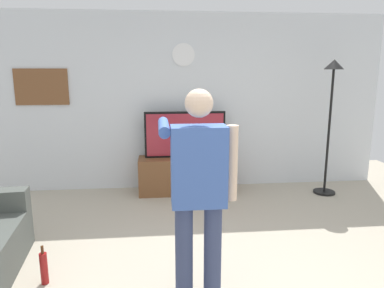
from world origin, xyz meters
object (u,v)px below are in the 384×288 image
Objects in this scene: wall_clock at (183,55)px; beverage_bottle at (44,268)px; person_standing_nearer_lamp at (198,187)px; television at (185,134)px; floor_lamp at (331,100)px; framed_picture at (42,87)px; tv_stand at (185,175)px.

wall_clock is 3.50m from beverage_bottle.
person_standing_nearer_lamp is (-0.11, -2.92, -1.10)m from wall_clock.
television is 0.61× the size of floor_lamp.
floor_lamp is at bearing -7.86° from television.
person_standing_nearer_lamp is (-0.11, -2.67, 0.08)m from television.
beverage_bottle is (-1.32, 0.36, -0.82)m from person_standing_nearer_lamp.
television is at bearing 87.69° from person_standing_nearer_lamp.
wall_clock reaches higher than floor_lamp.
framed_picture is 3.02m from beverage_bottle.
person_standing_nearer_lamp is at bearing -92.12° from wall_clock.
person_standing_nearer_lamp is at bearing -132.98° from floor_lamp.
wall_clock is 2.15m from framed_picture.
television is at bearing 90.00° from tv_stand.
beverage_bottle is at bearing 164.64° from person_standing_nearer_lamp.
person_standing_nearer_lamp is (-2.22, -2.38, -0.45)m from floor_lamp.
tv_stand is at bearing 87.65° from person_standing_nearer_lamp.
floor_lamp is (2.11, -0.54, -0.65)m from wall_clock.
framed_picture reaches higher than tv_stand.
floor_lamp reaches higher than tv_stand.
television is 2.23m from framed_picture.
tv_stand is 0.62m from television.
tv_stand is at bearing -7.99° from framed_picture.
floor_lamp is (2.11, -0.29, 0.53)m from television.
floor_lamp reaches higher than person_standing_nearer_lamp.
wall_clock is at bearing 90.00° from television.
television is 1.20m from wall_clock.
tv_stand is 0.82× the size of person_standing_nearer_lamp.
floor_lamp reaches higher than framed_picture.
wall_clock reaches higher than framed_picture.
tv_stand is at bearing 173.37° from floor_lamp.
person_standing_nearer_lamp reaches higher than television.
wall_clock is 0.20× the size of person_standing_nearer_lamp.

